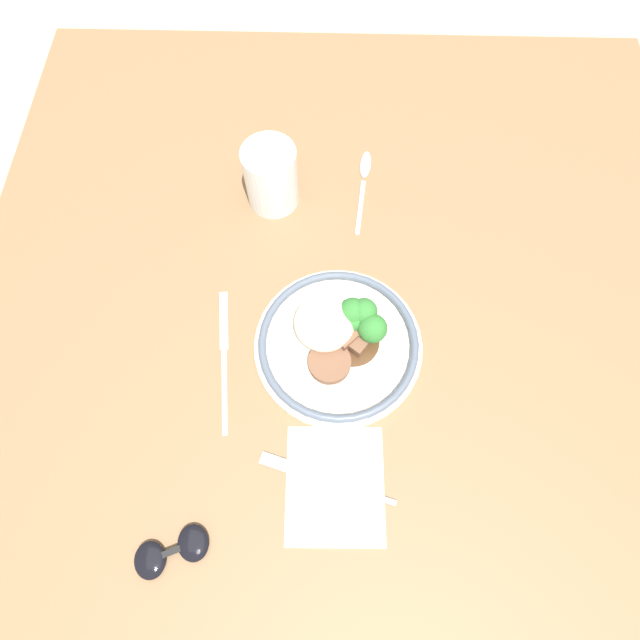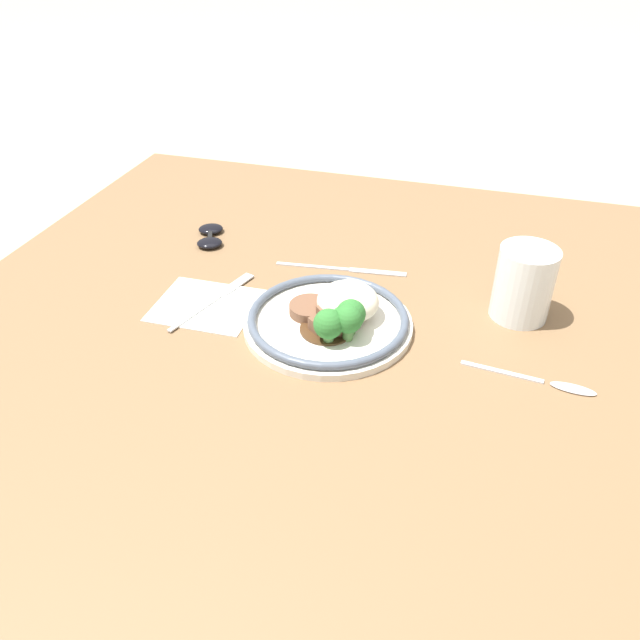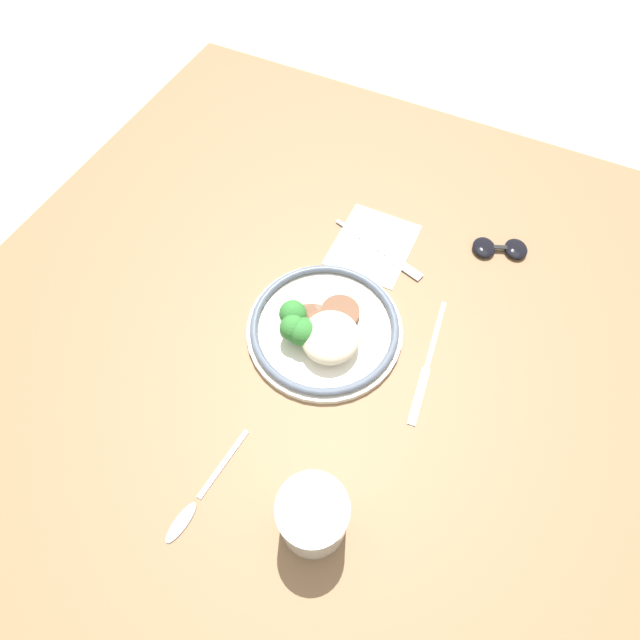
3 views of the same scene
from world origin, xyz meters
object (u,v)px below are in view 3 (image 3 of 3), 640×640
(juice_glass, at_px, (313,517))
(spoon, at_px, (192,507))
(sunglasses, at_px, (500,248))
(knife, at_px, (427,364))
(plate, at_px, (322,329))
(fork, at_px, (386,254))

(juice_glass, bearing_deg, spoon, -71.29)
(sunglasses, bearing_deg, knife, -30.54)
(plate, xyz_separation_m, knife, (-0.02, 0.17, -0.02))
(plate, height_order, fork, plate)
(sunglasses, bearing_deg, juice_glass, -32.12)
(plate, xyz_separation_m, juice_glass, (0.25, 0.11, 0.03))
(juice_glass, xyz_separation_m, sunglasses, (-0.54, 0.09, -0.04))
(knife, relative_size, sunglasses, 2.10)
(juice_glass, height_order, sunglasses, juice_glass)
(knife, height_order, spoon, spoon)
(plate, distance_m, juice_glass, 0.28)
(sunglasses, bearing_deg, spoon, -44.81)
(plate, relative_size, sunglasses, 2.35)
(knife, xyz_separation_m, sunglasses, (-0.26, 0.04, 0.01))
(knife, distance_m, sunglasses, 0.26)
(juice_glass, distance_m, knife, 0.29)
(plate, bearing_deg, spoon, -7.59)
(sunglasses, bearing_deg, plate, -57.87)
(fork, bearing_deg, plate, -82.62)
(plate, height_order, knife, plate)
(plate, distance_m, sunglasses, 0.35)
(juice_glass, distance_m, spoon, 0.17)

